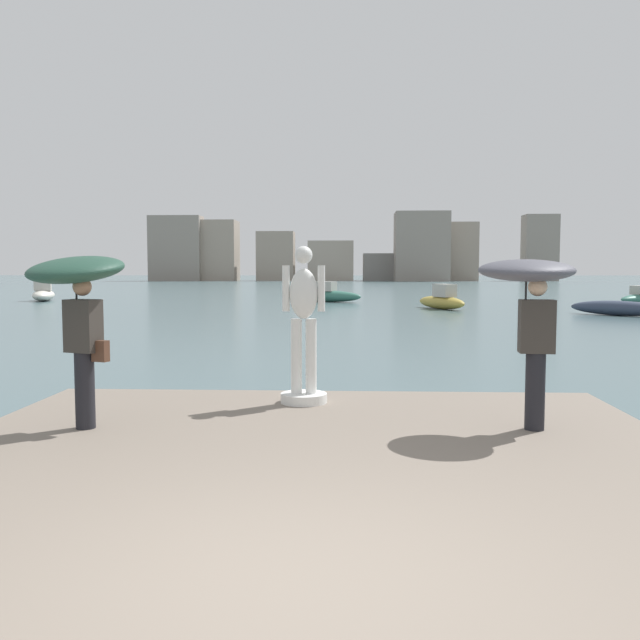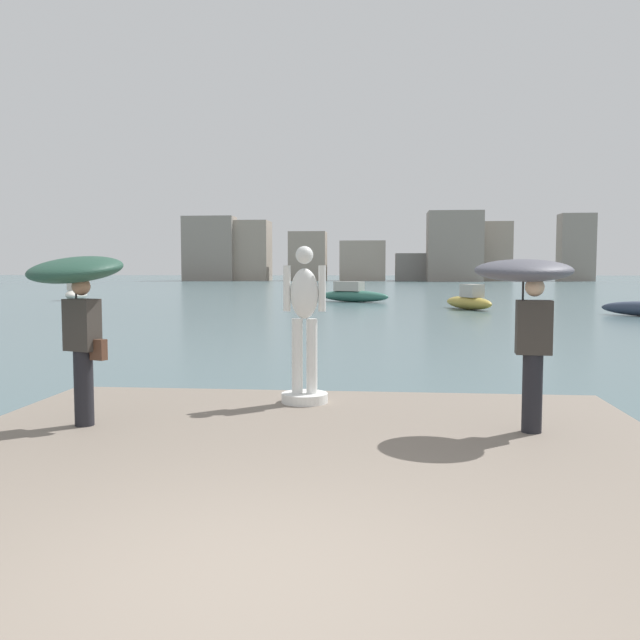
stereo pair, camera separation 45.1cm
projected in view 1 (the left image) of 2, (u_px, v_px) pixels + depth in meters
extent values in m
plane|color=#4C666B|center=(344.00, 303.00, 43.81)|extent=(400.00, 400.00, 0.00)
cube|color=slate|center=(301.00, 515.00, 5.53)|extent=(7.80, 9.17, 0.40)
cylinder|color=white|center=(304.00, 398.00, 9.19)|extent=(0.63, 0.63, 0.13)
cylinder|color=white|center=(296.00, 356.00, 9.15)|extent=(0.15, 0.15, 1.02)
cylinder|color=white|center=(311.00, 356.00, 9.14)|extent=(0.15, 0.15, 1.02)
ellipsoid|color=white|center=(304.00, 294.00, 9.08)|extent=(0.38, 0.26, 0.68)
sphere|color=white|center=(304.00, 255.00, 9.04)|extent=(0.24, 0.24, 0.24)
cylinder|color=white|center=(286.00, 288.00, 9.08)|extent=(0.10, 0.10, 0.62)
cylinder|color=white|center=(321.00, 288.00, 9.06)|extent=(0.10, 0.10, 0.62)
cylinder|color=black|center=(85.00, 390.00, 7.68)|extent=(0.22, 0.22, 0.88)
cube|color=#38332D|center=(83.00, 326.00, 7.62)|extent=(0.44, 0.35, 0.60)
sphere|color=#A87A5B|center=(82.00, 287.00, 7.59)|extent=(0.21, 0.21, 0.21)
cylinder|color=#262626|center=(77.00, 298.00, 7.68)|extent=(0.02, 0.02, 0.52)
ellipsoid|color=#234738|center=(76.00, 270.00, 7.66)|extent=(1.39, 1.41, 0.44)
cube|color=#513323|center=(101.00, 351.00, 7.58)|extent=(0.20, 0.15, 0.24)
cylinder|color=black|center=(535.00, 391.00, 7.61)|extent=(0.22, 0.22, 0.88)
cube|color=#38332D|center=(537.00, 326.00, 7.56)|extent=(0.40, 0.27, 0.60)
sphere|color=beige|center=(538.00, 287.00, 7.52)|extent=(0.21, 0.21, 0.21)
cylinder|color=#262626|center=(526.00, 299.00, 7.59)|extent=(0.02, 0.02, 0.52)
ellipsoid|color=#4C4C56|center=(526.00, 270.00, 7.56)|extent=(1.16, 1.17, 0.32)
ellipsoid|color=#336B5B|center=(326.00, 296.00, 45.65)|extent=(5.20, 3.66, 0.78)
cube|color=#B2ADA3|center=(321.00, 286.00, 45.83)|extent=(2.16, 1.72, 0.65)
ellipsoid|color=#B2993D|center=(441.00, 302.00, 37.49)|extent=(2.74, 4.34, 0.73)
cube|color=#B2ADA3|center=(445.00, 291.00, 37.14)|extent=(1.25, 1.52, 0.71)
ellipsoid|color=#2D384C|center=(618.00, 308.00, 32.14)|extent=(4.02, 3.96, 0.71)
ellipsoid|color=silver|center=(44.00, 295.00, 47.15)|extent=(2.94, 4.84, 0.78)
cube|color=#B2ADA3|center=(43.00, 285.00, 46.77)|extent=(1.44, 1.53, 0.75)
cube|color=gray|center=(176.00, 249.00, 127.54)|extent=(9.77, 4.65, 12.26)
cube|color=gray|center=(214.00, 251.00, 129.58)|extent=(9.12, 6.92, 11.51)
cube|color=gray|center=(276.00, 256.00, 129.25)|extent=(7.09, 5.06, 9.38)
cube|color=#A89989|center=(331.00, 261.00, 129.67)|extent=(8.66, 6.37, 7.60)
cube|color=gray|center=(380.00, 267.00, 130.87)|extent=(6.39, 6.97, 5.23)
cube|color=gray|center=(421.00, 247.00, 124.56)|extent=(9.82, 7.49, 12.72)
cube|color=gray|center=(456.00, 252.00, 129.69)|extent=(7.50, 7.98, 11.08)
cube|color=gray|center=(540.00, 248.00, 127.27)|extent=(6.20, 4.38, 12.48)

